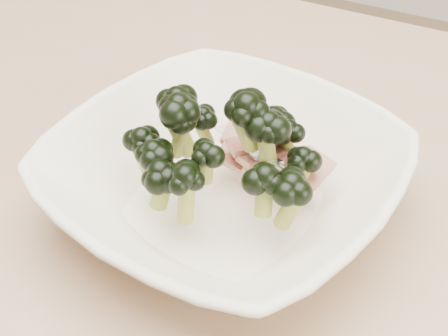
{
  "coord_description": "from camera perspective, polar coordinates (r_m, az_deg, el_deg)",
  "views": [
    {
      "loc": [
        0.28,
        -0.41,
        1.15
      ],
      "look_at": [
        0.09,
        -0.04,
        0.8
      ],
      "focal_mm": 50.0,
      "sensor_mm": 36.0,
      "label": 1
    }
  ],
  "objects": [
    {
      "name": "broccoli_dish",
      "position": [
        0.55,
        -0.0,
        -0.7
      ],
      "size": [
        0.35,
        0.35,
        0.13
      ],
      "color": "white",
      "rests_on": "dining_table"
    },
    {
      "name": "dining_table",
      "position": [
        0.71,
        -5.11,
        -5.04
      ],
      "size": [
        1.2,
        0.8,
        0.75
      ],
      "color": "tan",
      "rests_on": "ground"
    }
  ]
}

